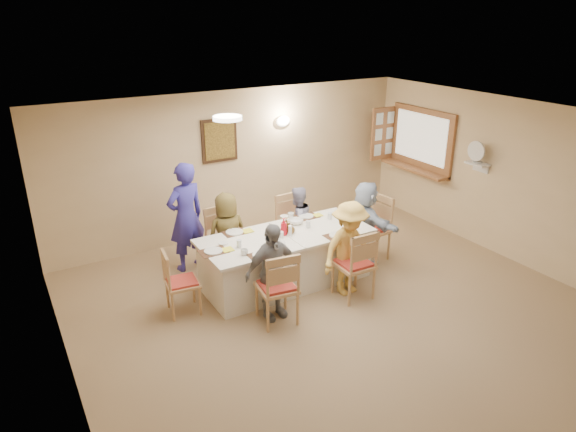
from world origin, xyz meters
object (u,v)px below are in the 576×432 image
chair_front_left (277,286)px  condiment_ketchup (284,226)px  dining_table (286,259)px  chair_left_end (182,282)px  chair_front_right (354,263)px  chair_back_right (293,225)px  chair_back_left (225,240)px  chair_right_end (371,228)px  diner_front_right (349,249)px  caregiver (186,217)px  diner_front_left (272,272)px  diner_right_end (365,222)px  serving_hatch (422,140)px  desk_fan (477,155)px  diner_back_right (297,222)px  diner_back_left (227,234)px

chair_front_left → condiment_ketchup: size_ratio=3.93×
dining_table → chair_left_end: bearing=180.0°
condiment_ketchup → chair_front_right: bearing=-51.7°
dining_table → chair_back_right: 1.01m
chair_back_left → condiment_ketchup: condiment_ketchup is taller
chair_right_end → diner_front_right: (-0.95, -0.68, 0.16)m
diner_front_right → caregiver: size_ratio=0.80×
chair_front_left → condiment_ketchup: (0.57, 0.80, 0.38)m
chair_back_right → diner_front_left: diner_front_left is taller
diner_right_end → diner_front_left: bearing=109.5°
chair_right_end → chair_back_right: bearing=-135.4°
serving_hatch → diner_front_right: serving_hatch is taller
desk_fan → chair_front_right: size_ratio=0.29×
diner_right_end → caregiver: (-2.47, 1.15, 0.19)m
caregiver → diner_right_end: bearing=141.5°
chair_front_left → diner_back_right: diner_back_right is taller
diner_back_right → condiment_ketchup: bearing=36.6°
chair_back_right → diner_front_left: bearing=-132.1°
serving_hatch → dining_table: serving_hatch is taller
diner_back_right → chair_right_end: bearing=134.2°
chair_back_left → chair_back_right: size_ratio=1.02×
diner_front_right → serving_hatch: bearing=23.9°
chair_back_right → diner_front_left: 1.91m
chair_right_end → serving_hatch: bearing=112.0°
chair_back_left → diner_back_left: size_ratio=0.77×
desk_fan → diner_front_right: 2.87m
dining_table → diner_back_right: diner_back_right is taller
chair_back_left → chair_left_end: chair_back_left is taller
desk_fan → diner_right_end: desk_fan is taller
diner_front_left → caregiver: bearing=100.2°
chair_left_end → chair_back_right: bearing=-62.8°
serving_hatch → dining_table: (-3.42, -0.97, -1.12)m
diner_front_left → condiment_ketchup: size_ratio=5.03×
chair_right_end → diner_front_left: diner_front_left is taller
desk_fan → diner_front_right: (-2.71, -0.30, -0.88)m
chair_back_right → diner_right_end: bearing=-47.4°
chair_back_left → chair_right_end: size_ratio=0.95×
chair_back_right → chair_right_end: 1.24m
serving_hatch → chair_front_left: size_ratio=1.49×
serving_hatch → chair_front_left: (-4.02, -1.77, -1.00)m
diner_front_left → caregiver: 1.89m
chair_back_left → diner_front_left: 1.49m
serving_hatch → condiment_ketchup: size_ratio=5.85×
diner_front_right → condiment_ketchup: 0.96m
desk_fan → chair_left_end: 5.00m
diner_back_right → diner_right_end: (0.82, -0.68, 0.07)m
condiment_ketchup → diner_back_right: bearing=46.8°
chair_left_end → diner_front_left: bearing=-118.8°
serving_hatch → diner_front_right: bearing=-149.8°
chair_back_right → diner_back_right: 0.15m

